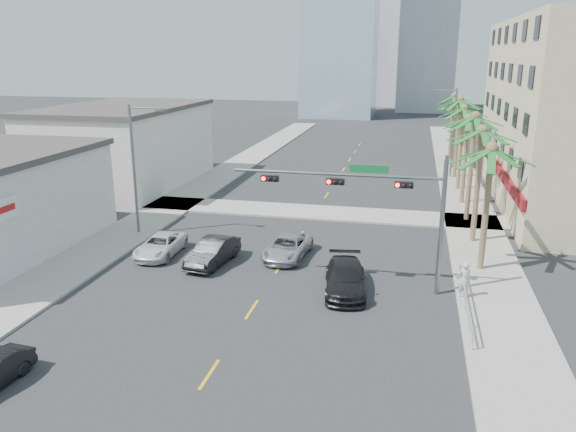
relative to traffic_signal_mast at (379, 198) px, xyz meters
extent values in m
plane|color=#262628|center=(-5.78, -7.95, -5.06)|extent=(260.00, 260.00, 0.00)
cube|color=gray|center=(6.22, 12.05, -4.99)|extent=(4.00, 120.00, 0.15)
cube|color=gray|center=(-17.78, 12.05, -4.99)|extent=(4.00, 120.00, 0.15)
cube|color=gray|center=(-5.78, 14.05, -4.99)|extent=(80.00, 4.00, 0.15)
cube|color=maroon|center=(8.62, 22.05, -2.06)|extent=(0.30, 28.00, 0.80)
cube|color=beige|center=(-25.28, 20.05, -1.46)|extent=(11.00, 18.00, 7.20)
cube|color=#ADADB2|center=(-8.78, 117.05, 15.94)|extent=(16.00, 16.00, 42.00)
cylinder|color=slate|center=(3.22, 0.05, -1.46)|extent=(0.24, 0.24, 7.20)
cylinder|color=slate|center=(-2.28, 0.05, 1.14)|extent=(11.00, 0.16, 0.16)
cube|color=#0C662D|center=(-0.58, 0.05, 1.49)|extent=(2.00, 0.05, 0.40)
cube|color=black|center=(1.22, -0.10, 0.79)|extent=(0.95, 0.28, 0.32)
sphere|color=#FF0C05|center=(0.90, -0.26, 0.79)|extent=(0.22, 0.22, 0.22)
cube|color=black|center=(-2.28, -0.10, 0.79)|extent=(0.95, 0.28, 0.32)
sphere|color=#FF0C05|center=(-2.60, -0.26, 0.79)|extent=(0.22, 0.22, 0.22)
cube|color=black|center=(-5.78, -0.10, 0.79)|extent=(0.95, 0.28, 0.32)
sphere|color=#FF0C05|center=(-6.10, -0.26, 0.79)|extent=(0.22, 0.22, 0.22)
cylinder|color=brown|center=(5.82, 4.05, -1.46)|extent=(0.36, 0.36, 7.20)
cylinder|color=brown|center=(5.82, 9.25, -1.28)|extent=(0.36, 0.36, 7.56)
cylinder|color=brown|center=(5.82, 14.45, -1.10)|extent=(0.36, 0.36, 7.92)
cylinder|color=brown|center=(5.82, 19.65, -1.46)|extent=(0.36, 0.36, 7.20)
cylinder|color=brown|center=(5.82, 24.85, -1.28)|extent=(0.36, 0.36, 7.56)
cylinder|color=brown|center=(5.82, 30.05, -1.10)|extent=(0.36, 0.36, 7.92)
cylinder|color=brown|center=(5.82, 35.25, -1.46)|extent=(0.36, 0.36, 7.20)
cylinder|color=brown|center=(5.82, 40.45, -1.28)|extent=(0.36, 0.36, 7.56)
cylinder|color=slate|center=(-16.98, 6.05, -0.56)|extent=(0.20, 0.20, 9.00)
cylinder|color=slate|center=(-15.88, 6.05, 3.74)|extent=(2.20, 0.12, 0.12)
cube|color=slate|center=(-14.78, 6.05, 3.64)|extent=(0.50, 0.25, 0.18)
cylinder|color=slate|center=(5.42, 30.05, -0.56)|extent=(0.20, 0.20, 9.00)
cylinder|color=slate|center=(4.32, 30.05, 3.74)|extent=(2.20, 0.12, 0.12)
cube|color=slate|center=(3.22, 30.05, 3.64)|extent=(0.50, 0.25, 0.18)
cylinder|color=silver|center=(4.52, -1.95, -4.51)|extent=(0.08, 8.00, 0.08)
cylinder|color=silver|center=(4.52, -1.95, -4.16)|extent=(0.08, 8.00, 0.08)
cylinder|color=silver|center=(4.52, -5.95, -4.56)|extent=(0.08, 0.08, 1.00)
cylinder|color=silver|center=(4.52, -3.95, -4.56)|extent=(0.08, 0.08, 1.00)
cylinder|color=silver|center=(4.52, -1.95, -4.56)|extent=(0.08, 0.08, 1.00)
cylinder|color=silver|center=(4.52, 0.05, -4.56)|extent=(0.08, 0.08, 1.00)
cylinder|color=silver|center=(4.52, 2.05, -4.56)|extent=(0.08, 0.08, 1.00)
imported|color=silver|center=(-13.58, 2.37, -4.42)|extent=(2.19, 4.65, 1.28)
imported|color=black|center=(-9.84, 1.66, -4.30)|extent=(2.23, 4.82, 1.53)
imported|color=silver|center=(-5.69, 3.74, -4.38)|extent=(2.63, 5.05, 1.36)
imported|color=black|center=(-1.55, -0.70, -4.31)|extent=(2.80, 5.44, 1.51)
imported|color=silver|center=(4.52, -0.37, -3.97)|extent=(0.79, 0.62, 1.89)
camera|label=1|loc=(1.56, -28.39, 7.16)|focal=35.00mm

